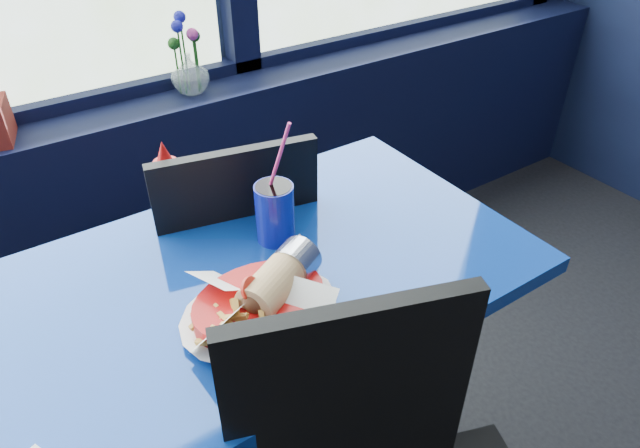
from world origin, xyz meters
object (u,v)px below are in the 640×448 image
Objects in this scene: flower_vase at (189,69)px; ketchup_bottle at (169,186)px; food_basket at (262,301)px; soda_cup at (275,212)px; chair_near_back at (219,262)px; near_table at (260,330)px.

ketchup_bottle is at bearing -117.79° from flower_vase.
food_basket is 0.99× the size of soda_cup.
soda_cup is (0.16, -0.21, -0.02)m from ketchup_bottle.
soda_cup is (0.05, -0.25, 0.29)m from chair_near_back.
soda_cup reaches higher than food_basket.
soda_cup is (0.10, 0.07, 0.26)m from near_table.
near_table is 1.30× the size of chair_near_back.
chair_near_back is at bearing 102.05° from soda_cup.
flower_vase is 0.79m from soda_cup.
ketchup_bottle is 0.70× the size of soda_cup.
flower_vase is 1.23× the size of ketchup_bottle.
ketchup_bottle is (-0.06, 0.28, 0.27)m from near_table.
food_basket is at bearing -87.79° from ketchup_bottle.
flower_vase is at bearing 74.43° from near_table.
near_table is at bearing 65.32° from food_basket.
near_table is at bearing -142.74° from soda_cup.
chair_near_back is at bearing 20.34° from ketchup_bottle.
chair_near_back is at bearing -109.85° from flower_vase.
ketchup_bottle is (-0.30, -0.57, -0.04)m from flower_vase.
near_table is 4.08× the size of food_basket.
chair_near_back is 3.12× the size of soda_cup.
chair_near_back is 4.45× the size of ketchup_bottle.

